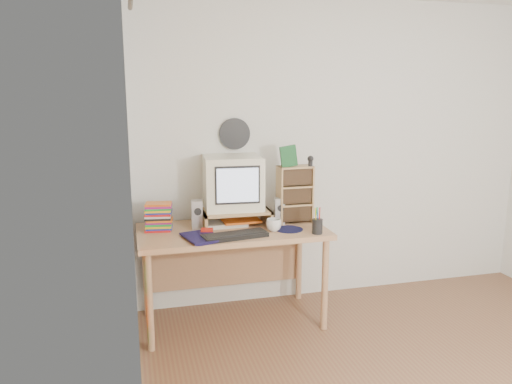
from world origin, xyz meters
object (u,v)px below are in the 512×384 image
crt_monitor (233,183)px  mug (274,225)px  keyboard (235,236)px  cd_rack (295,194)px  diary (187,238)px  dvd_stack (158,213)px  desk (231,244)px

crt_monitor → mug: bearing=-44.7°
keyboard → mug: 0.33m
keyboard → cd_rack: bearing=19.8°
mug → crt_monitor: bearing=131.3°
crt_monitor → diary: (-0.41, -0.38, -0.30)m
diary → crt_monitor: bearing=28.3°
crt_monitor → keyboard: size_ratio=0.92×
crt_monitor → dvd_stack: crt_monitor is taller
crt_monitor → cd_rack: bearing=-4.5°
mug → keyboard: bearing=-163.0°
keyboard → crt_monitor: bearing=70.3°
desk → diary: size_ratio=5.23×
keyboard → diary: size_ratio=1.74×
dvd_stack → mug: bearing=-7.2°
crt_monitor → diary: 0.63m
keyboard → mug: size_ratio=4.04×
dvd_stack → cd_rack: 1.06m
dvd_stack → diary: dvd_stack is taller
desk → mug: (0.29, -0.19, 0.18)m
keyboard → dvd_stack: size_ratio=1.74×
keyboard → cd_rack: (0.55, 0.31, 0.21)m
crt_monitor → diary: size_ratio=1.60×
dvd_stack → keyboard: bearing=-24.4°
crt_monitor → cd_rack: crt_monitor is taller
keyboard → mug: (0.31, 0.10, 0.03)m
crt_monitor → diary: bearing=-133.4°
desk → keyboard: bearing=-95.4°
crt_monitor → keyboard: 0.49m
desk → mug: size_ratio=12.20×
keyboard → diary: (-0.34, 0.00, 0.01)m
crt_monitor → cd_rack: (0.48, -0.07, -0.10)m
cd_rack → keyboard: bearing=-152.0°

